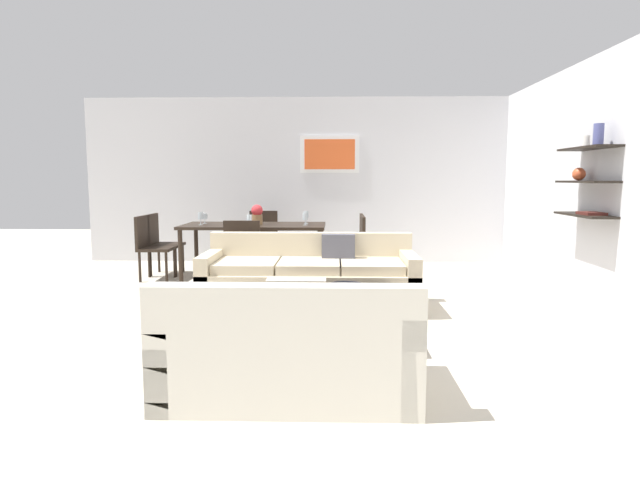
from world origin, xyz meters
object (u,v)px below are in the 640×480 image
coffee_table (338,317)px  wine_glass_left_near (201,216)px  wine_glass_right_near (305,217)px  wine_glass_head (258,214)px  wine_glass_right_far (306,215)px  dining_chair_left_far (160,240)px  decorative_bowl (346,288)px  dining_chair_left_near (151,243)px  dining_chair_foot (244,250)px  dining_chair_right_near (355,244)px  wine_glass_foot (249,218)px  centerpiece_vase (257,214)px  loveseat_white (290,349)px  dining_table (254,229)px  candle_jar (368,292)px  dining_chair_head (263,235)px  wine_glass_left_far (205,217)px  dining_chair_right_far (354,240)px  sofa_beige (310,281)px

coffee_table → wine_glass_left_near: size_ratio=6.13×
wine_glass_right_near → wine_glass_head: bearing=144.4°
wine_glass_right_far → dining_chair_left_far: bearing=177.5°
decorative_bowl → dining_chair_left_near: dining_chair_left_near is taller
wine_glass_head → decorative_bowl: bearing=-68.7°
dining_chair_foot → wine_glass_right_far: wine_glass_right_far is taller
decorative_bowl → wine_glass_right_near: size_ratio=1.78×
decorative_bowl → dining_chair_right_near: size_ratio=0.35×
wine_glass_foot → centerpiece_vase: centerpiece_vase is taller
dining_chair_right_near → dining_chair_foot: same height
loveseat_white → dining_table: size_ratio=0.81×
dining_table → wine_glass_right_far: (0.72, 0.11, 0.19)m
wine_glass_right_near → candle_jar: bearing=-75.7°
wine_glass_foot → centerpiece_vase: bearing=83.5°
dining_chair_head → dining_table: bearing=-90.0°
dining_table → wine_glass_head: size_ratio=11.94×
dining_table → dining_chair_foot: bearing=-90.0°
dining_chair_head → wine_glass_right_far: wine_glass_right_far is taller
wine_glass_head → wine_glass_left_far: bearing=-158.3°
decorative_bowl → dining_chair_foot: bearing=123.1°
dining_chair_left_near → dining_chair_head: size_ratio=1.00×
dining_chair_foot → dining_chair_right_far: size_ratio=1.00×
candle_jar → dining_chair_head: size_ratio=0.10×
centerpiece_vase → dining_chair_foot: bearing=-93.0°
dining_chair_right_far → dining_chair_right_near: bearing=-90.0°
sofa_beige → decorative_bowl: (0.37, -1.02, 0.14)m
sofa_beige → wine_glass_left_far: wine_glass_left_far is taller
dining_chair_head → wine_glass_head: bearing=-90.0°
dining_table → dining_chair_right_far: (1.39, 0.21, -0.18)m
dining_chair_left_near → wine_glass_right_far: bearing=8.6°
dining_chair_right_far → wine_glass_right_far: bearing=-172.1°
wine_glass_right_near → centerpiece_vase: (-0.67, 0.11, 0.03)m
dining_chair_left_far → wine_glass_left_far: size_ratio=6.18×
candle_jar → dining_chair_right_near: size_ratio=0.10×
decorative_bowl → coffee_table: bearing=-137.3°
dining_chair_left_far → wine_glass_left_far: bearing=-7.9°
loveseat_white → wine_glass_left_near: size_ratio=9.09×
dining_table → wine_glass_left_near: 0.75m
decorative_bowl → dining_chair_right_near: (0.17, 2.54, 0.08)m
dining_chair_right_near → wine_glass_right_near: size_ratio=5.13×
sofa_beige → loveseat_white: (-0.02, -2.29, 0.00)m
sofa_beige → wine_glass_right_near: 1.72m
loveseat_white → dining_chair_foot: bearing=104.9°
centerpiece_vase → wine_glass_left_far: bearing=171.3°
wine_glass_right_far → wine_glass_foot: wine_glass_right_far is taller
wine_glass_left_far → wine_glass_right_near: (1.44, -0.23, 0.02)m
dining_table → dining_chair_left_far: 1.42m
dining_table → wine_glass_left_far: wine_glass_left_far is taller
decorative_bowl → dining_table: (-1.23, 2.75, 0.26)m
decorative_bowl → wine_glass_foot: (-1.23, 2.35, 0.44)m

